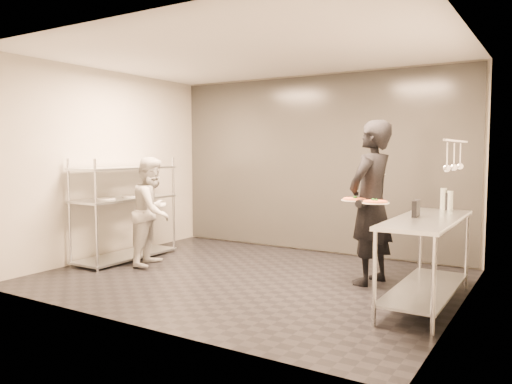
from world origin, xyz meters
The scene contains 13 objects.
room_shell centered at (0.00, 1.18, 1.40)m, with size 5.00×4.00×2.80m.
pass_rack centered at (-2.15, 0.00, 0.77)m, with size 0.60×1.60×1.50m.
prep_counter centered at (2.18, 0.00, 0.63)m, with size 0.60×1.80×0.92m.
utensil_rail centered at (2.43, 0.00, 1.55)m, with size 0.07×1.20×0.31m.
waiter centered at (1.40, 0.55, 0.98)m, with size 0.72×0.47×1.97m, color black.
chef centered at (-1.54, -0.06, 0.76)m, with size 0.74×0.57×1.52m, color beige.
pizza_plate_near centered at (1.27, 0.35, 1.03)m, with size 0.31×0.31×0.05m.
pizza_plate_far centered at (1.54, 0.29, 1.02)m, with size 0.31×0.31×0.05m.
salad_plate centered at (1.35, 0.82, 1.33)m, with size 0.27×0.27×0.07m.
pos_monitor centered at (2.06, 0.03, 1.01)m, with size 0.05×0.24×0.17m, color black.
bottle_green centered at (2.18, 0.80, 1.05)m, with size 0.07×0.07×0.25m, color gray.
bottle_clear centered at (2.25, 0.80, 1.03)m, with size 0.07×0.07×0.23m, color gray.
bottle_dark centered at (2.22, 0.80, 1.02)m, with size 0.06×0.06×0.20m, color black.
Camera 1 is at (3.33, -5.23, 1.60)m, focal length 35.00 mm.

